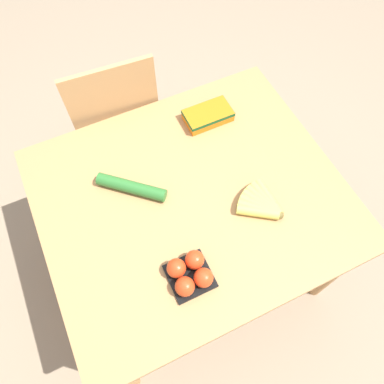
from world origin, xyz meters
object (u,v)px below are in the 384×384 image
banana_bunch (262,204)px  cucumber_near (132,187)px  chair (117,124)px  tomato_pack (190,273)px  carrot_bag (208,115)px

banana_bunch → cucumber_near: (-0.41, 0.28, 0.00)m
chair → tomato_pack: (-0.03, -0.93, 0.27)m
chair → tomato_pack: chair is taller
carrot_bag → cucumber_near: (-0.42, -0.19, -0.00)m
chair → tomato_pack: 0.97m
tomato_pack → cucumber_near: 0.41m
chair → banana_bunch: 0.91m
banana_bunch → cucumber_near: 0.50m
tomato_pack → carrot_bag: tomato_pack is taller
carrot_bag → cucumber_near: 0.46m
banana_bunch → tomato_pack: size_ratio=1.19×
chair → carrot_bag: 0.54m
cucumber_near → banana_bunch: bearing=-33.6°
banana_bunch → cucumber_near: cucumber_near is taller
chair → banana_bunch: chair is taller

